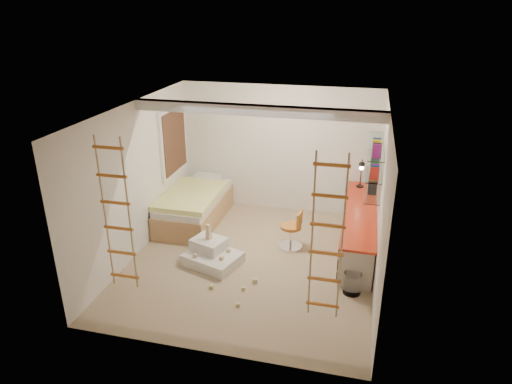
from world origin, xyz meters
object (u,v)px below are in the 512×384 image
(bed, at_px, (195,206))
(swivel_chair, at_px, (292,234))
(play_platform, at_px, (212,255))
(desk, at_px, (359,228))

(bed, distance_m, swivel_chair, 2.15)
(bed, height_order, swivel_chair, swivel_chair)
(bed, bearing_deg, swivel_chair, -16.52)
(swivel_chair, relative_size, play_platform, 0.69)
(bed, relative_size, swivel_chair, 2.79)
(desk, relative_size, play_platform, 2.70)
(swivel_chair, xyz_separation_m, play_platform, (-1.22, -0.82, -0.11))
(bed, height_order, play_platform, bed)
(play_platform, bearing_deg, bed, 120.39)
(desk, xyz_separation_m, play_platform, (-2.36, -1.06, -0.25))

